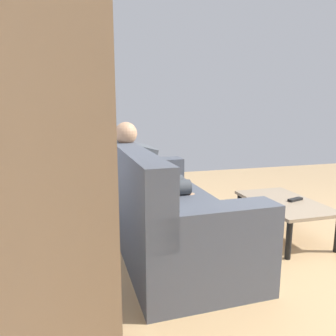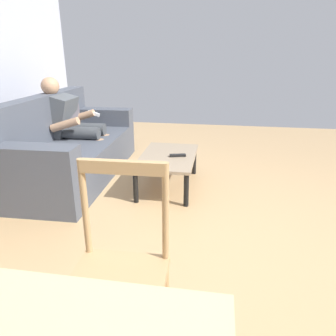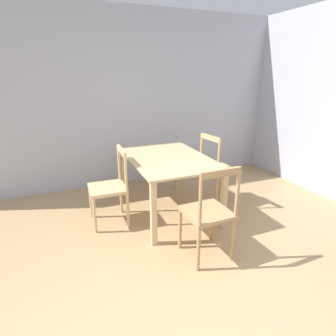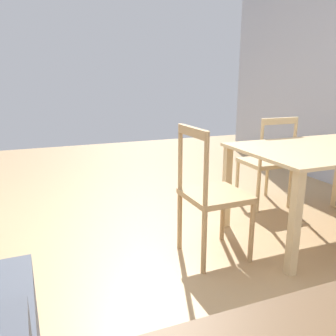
{
  "view_description": "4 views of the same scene",
  "coord_description": "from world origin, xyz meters",
  "px_view_note": "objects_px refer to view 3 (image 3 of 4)",
  "views": [
    {
      "loc": [
        -1.54,
        2.44,
        1.28
      ],
      "look_at": [
        1.21,
        1.68,
        0.72
      ],
      "focal_mm": 34.52,
      "sensor_mm": 36.0,
      "label": 1
    },
    {
      "loc": [
        -2.11,
        0.01,
        1.41
      ],
      "look_at": [
        1.07,
        0.54,
        0.22
      ],
      "focal_mm": 33.91,
      "sensor_mm": 36.0,
      "label": 2
    },
    {
      "loc": [
        0.99,
        -0.81,
        1.73
      ],
      "look_at": [
        -2.05,
        0.42,
        0.6
      ],
      "focal_mm": 29.47,
      "sensor_mm": 36.0,
      "label": 3
    },
    {
      "loc": [
        0.1,
        2.44,
        1.28
      ],
      "look_at": [
        -0.42,
        1.11,
        0.9
      ],
      "focal_mm": 36.63,
      "sensor_mm": 36.0,
      "label": 4
    }
  ],
  "objects_px": {
    "dining_chair_near_wall": "(218,170)",
    "dining_chair_facing_couch": "(208,213)",
    "dining_table": "(168,165)",
    "dining_chair_by_doorway": "(110,187)"
  },
  "relations": [
    {
      "from": "dining_chair_facing_couch",
      "to": "dining_table",
      "type": "bearing_deg",
      "value": -179.95
    },
    {
      "from": "dining_table",
      "to": "dining_chair_facing_couch",
      "type": "relative_size",
      "value": 1.44
    },
    {
      "from": "dining_chair_near_wall",
      "to": "dining_chair_facing_couch",
      "type": "bearing_deg",
      "value": -35.84
    },
    {
      "from": "dining_chair_facing_couch",
      "to": "dining_chair_by_doorway",
      "type": "relative_size",
      "value": 1.05
    },
    {
      "from": "dining_table",
      "to": "dining_chair_facing_couch",
      "type": "distance_m",
      "value": 1.04
    },
    {
      "from": "dining_chair_facing_couch",
      "to": "dining_chair_by_doorway",
      "type": "distance_m",
      "value": 1.27
    },
    {
      "from": "dining_chair_near_wall",
      "to": "dining_chair_facing_couch",
      "type": "distance_m",
      "value": 1.26
    },
    {
      "from": "dining_chair_by_doorway",
      "to": "dining_table",
      "type": "bearing_deg",
      "value": 90.04
    },
    {
      "from": "dining_table",
      "to": "dining_chair_by_doorway",
      "type": "distance_m",
      "value": 0.76
    },
    {
      "from": "dining_chair_near_wall",
      "to": "dining_chair_facing_couch",
      "type": "xyz_separation_m",
      "value": [
        1.02,
        -0.74,
        -0.0
      ]
    }
  ]
}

